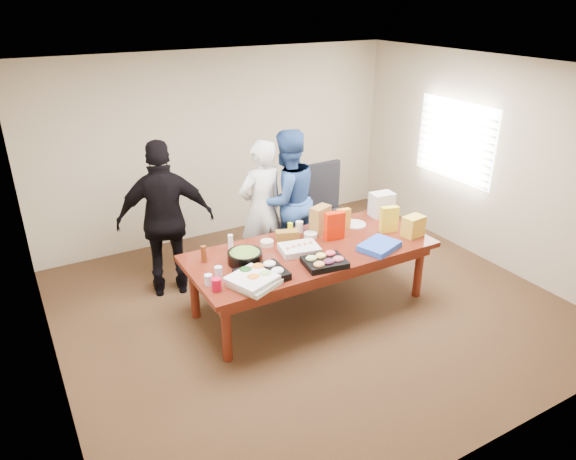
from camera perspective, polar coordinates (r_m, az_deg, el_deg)
floor at (r=6.29m, az=2.37°, el=-8.25°), size 5.50×5.00×0.02m
ceiling at (r=5.34m, az=2.89°, el=17.13°), size 5.50×5.00×0.02m
wall_back at (r=7.80m, az=-7.30°, el=9.10°), size 5.50×0.04×2.70m
wall_front at (r=4.01m, az=22.09°, el=-8.07°), size 5.50×0.04×2.70m
wall_left at (r=4.91m, az=-25.75°, el=-2.65°), size 0.04×5.00×2.70m
wall_right at (r=7.44m, az=21.00°, el=6.93°), size 0.04×5.00×2.70m
window_panel at (r=7.76m, az=17.67°, el=9.22°), size 0.03×1.40×1.10m
window_blinds at (r=7.73m, az=17.47°, el=9.20°), size 0.04×1.36×1.00m
conference_table at (r=6.09m, az=2.43°, el=-5.20°), size 2.80×1.20×0.75m
office_chair at (r=7.20m, az=4.81°, el=1.70°), size 0.65×0.65×1.23m
person_center at (r=6.64m, az=-2.89°, el=2.32°), size 0.71×0.52×1.78m
person_right at (r=6.81m, az=-0.14°, el=3.27°), size 0.95×0.76×1.86m
person_left at (r=6.30m, az=-13.15°, el=1.08°), size 1.21×0.75×1.91m
veggie_tray at (r=5.32m, az=-2.88°, el=-4.87°), size 0.49×0.38×0.07m
fruit_tray at (r=5.56m, az=4.00°, el=-3.54°), size 0.48×0.40×0.07m
sheet_cake at (r=5.83m, az=1.24°, el=-2.07°), size 0.47×0.39×0.07m
salad_bowl at (r=5.61m, az=-4.71°, el=-2.97°), size 0.47×0.47×0.12m
chip_bag_blue at (r=5.99m, az=9.90°, el=-1.73°), size 0.53×0.46×0.07m
chip_bag_red at (r=6.10m, az=5.07°, el=0.46°), size 0.24×0.13×0.33m
chip_bag_yellow at (r=6.39m, az=10.93°, el=1.16°), size 0.23×0.14×0.32m
chip_bag_orange at (r=6.40m, az=6.05°, el=1.20°), size 0.17×0.09×0.26m
mayo_jar at (r=6.29m, az=1.25°, el=0.34°), size 0.10×0.10×0.14m
mustard_bottle at (r=6.17m, az=0.25°, el=0.03°), size 0.07×0.07×0.17m
dressing_bottle at (r=5.66m, az=-9.14°, el=-2.59°), size 0.08×0.08×0.19m
ranch_bottle at (r=5.91m, az=-6.27°, el=-1.30°), size 0.07×0.07×0.17m
banana_bunch at (r=6.54m, az=5.67°, el=0.91°), size 0.27×0.20×0.08m
bread_loaf at (r=6.11m, az=-0.09°, el=-0.55°), size 0.29×0.20×0.11m
kraft_bag at (r=6.27m, az=3.52°, el=1.16°), size 0.28×0.22×0.33m
red_cup at (r=5.13m, az=-7.78°, el=-5.89°), size 0.11×0.11×0.13m
clear_cup_a at (r=5.24m, az=-8.64°, el=-5.38°), size 0.09×0.09×0.11m
clear_cup_b at (r=5.37m, az=-7.57°, el=-4.51°), size 0.09×0.09×0.11m
pizza_box_lower at (r=5.20m, az=-3.66°, el=-5.76°), size 0.53×0.53×0.05m
pizza_box_upper at (r=5.18m, az=-3.95°, el=-5.30°), size 0.52×0.52×0.05m
plate_a at (r=6.56m, az=7.23°, el=0.63°), size 0.37×0.37×0.02m
plate_b at (r=6.59m, az=5.32°, el=0.82°), size 0.26×0.26×0.01m
dip_bowl_a at (r=6.16m, az=2.46°, el=-0.60°), size 0.19×0.19×0.06m
dip_bowl_b at (r=5.98m, az=-2.31°, el=-1.44°), size 0.19×0.19×0.06m
grocery_bag_white at (r=6.84m, az=10.15°, el=2.76°), size 0.31×0.24×0.31m
grocery_bag_yellow at (r=6.35m, az=13.48°, el=0.40°), size 0.27×0.20×0.25m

